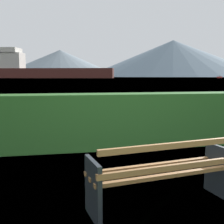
# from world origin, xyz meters

# --- Properties ---
(ground_plane) EXTENTS (1400.00, 1400.00, 0.00)m
(ground_plane) POSITION_xyz_m (0.00, 0.00, 0.00)
(ground_plane) COLOR #567A38
(water_surface) EXTENTS (620.00, 620.00, 0.00)m
(water_surface) POSITION_xyz_m (0.00, 308.61, 0.00)
(water_surface) COLOR #7A99A8
(water_surface) RESTS_ON ground_plane
(park_bench) EXTENTS (1.89, 0.87, 0.87)m
(park_bench) POSITION_xyz_m (0.01, -0.06, 0.43)
(park_bench) COLOR olive
(park_bench) RESTS_ON ground_plane
(hedge_row) EXTENTS (10.49, 0.74, 1.20)m
(hedge_row) POSITION_xyz_m (0.00, 2.93, 0.60)
(hedge_row) COLOR #285B23
(hedge_row) RESTS_ON ground_plane
(cargo_ship_large) EXTENTS (100.39, 40.85, 23.96)m
(cargo_ship_large) POSITION_xyz_m (-15.84, 227.71, 6.70)
(cargo_ship_large) COLOR #471E19
(cargo_ship_large) RESTS_ON water_surface
(sailboat_mid) EXTENTS (4.14, 3.26, 1.99)m
(sailboat_mid) POSITION_xyz_m (126.05, 203.08, 0.74)
(sailboat_mid) COLOR #B2332D
(sailboat_mid) RESTS_ON water_surface
(distant_hills) EXTENTS (826.68, 398.93, 82.15)m
(distant_hills) POSITION_xyz_m (27.03, 557.43, 38.18)
(distant_hills) COLOR slate
(distant_hills) RESTS_ON ground_plane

